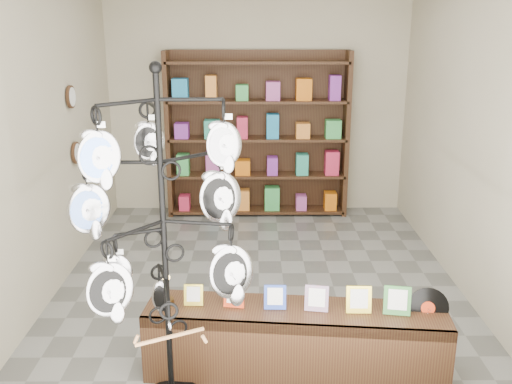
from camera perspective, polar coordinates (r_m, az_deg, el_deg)
ground at (r=5.82m, az=0.30°, el=-9.43°), size 5.00×5.00×0.00m
room_envelope at (r=5.26m, az=0.33°, el=8.92°), size 5.00×5.00×5.00m
display_tree at (r=3.64m, az=-9.27°, el=-2.97°), size 1.27×1.27×2.35m
front_shelf at (r=4.41m, az=3.91°, el=-14.69°), size 2.25×0.67×0.78m
back_shelving at (r=7.67m, az=0.15°, el=5.24°), size 2.42×0.36×2.20m
wall_clocks at (r=6.40m, az=-17.79°, el=6.38°), size 0.03×0.24×0.84m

